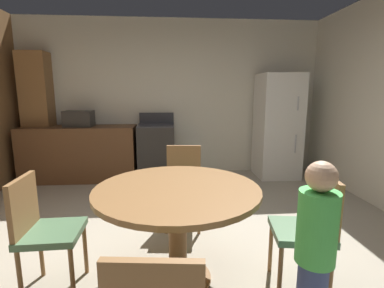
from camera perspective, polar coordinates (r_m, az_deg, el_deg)
ground_plane at (r=2.64m, az=-3.11°, el=-22.96°), size 14.00×14.00×0.00m
wall_back at (r=5.13m, az=-4.09°, el=9.25°), size 5.50×0.12×2.70m
kitchen_counter at (r=5.06m, az=-21.64°, el=-1.75°), size 1.83×0.60×0.90m
pantry_column at (r=5.39m, az=-28.59°, el=4.88°), size 0.44×0.36×2.10m
oven_range at (r=4.84m, az=-7.19°, el=-1.41°), size 0.60×0.60×1.10m
refrigerator at (r=5.06m, az=16.95°, el=3.48°), size 0.68×0.68×1.76m
microwave at (r=4.97m, az=-21.94°, el=4.80°), size 0.44×0.32×0.26m
dining_table at (r=2.16m, az=-2.98°, el=-12.66°), size 1.23×1.23×0.76m
chair_north at (r=3.11m, az=-1.75°, el=-7.38°), size 0.44×0.44×0.87m
chair_west at (r=2.37m, az=-28.08°, el=-14.55°), size 0.41×0.41×0.87m
chair_east at (r=2.30m, az=22.84°, el=-14.89°), size 0.46×0.46×0.87m
person_child at (r=1.84m, az=23.70°, el=-18.87°), size 0.31×0.31×1.09m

